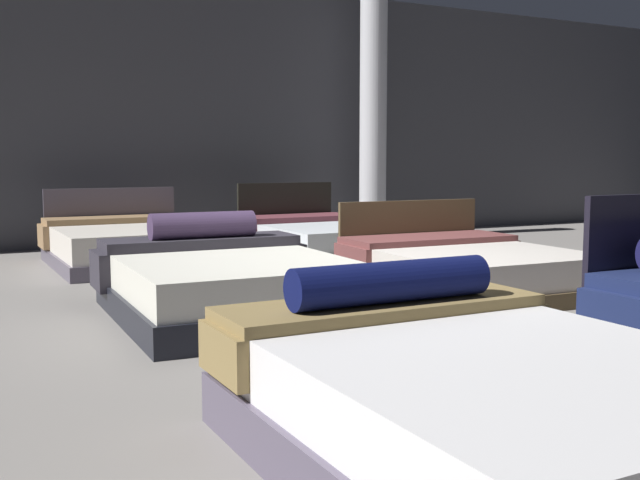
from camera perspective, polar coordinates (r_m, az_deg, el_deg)
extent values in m
cube|color=gray|center=(5.63, 4.61, -5.50)|extent=(18.00, 18.00, 0.02)
cube|color=#47474C|center=(10.30, -10.82, 9.55)|extent=(18.00, 0.06, 3.50)
cube|color=#554D60|center=(2.86, 12.91, -14.87)|extent=(1.52, 2.00, 0.22)
cube|color=white|center=(2.78, 13.02, -10.49)|extent=(1.46, 1.94, 0.24)
cube|color=olive|center=(3.33, 4.76, -5.03)|extent=(1.49, 0.46, 0.05)
cube|color=olive|center=(3.04, -7.43, -8.61)|extent=(0.05, 0.45, 0.20)
cube|color=olive|center=(3.80, 14.38, -5.75)|extent=(0.05, 0.45, 0.20)
cylinder|color=#0A1040|center=(3.25, 5.44, -3.20)|extent=(0.95, 0.19, 0.18)
cube|color=#18224B|center=(4.24, 22.24, -5.56)|extent=(0.10, 0.59, 0.24)
cube|color=black|center=(5.42, -6.88, -4.81)|extent=(1.61, 1.99, 0.19)
cube|color=silver|center=(5.39, -6.90, -2.56)|extent=(1.54, 1.93, 0.24)
cube|color=#2F2C35|center=(6.04, -9.09, -0.14)|extent=(1.55, 0.51, 0.08)
cube|color=#2F2C35|center=(5.89, -16.43, -2.26)|extent=(0.09, 0.47, 0.28)
cube|color=#2F2C35|center=(6.33, -2.20, -1.43)|extent=(0.09, 0.47, 0.28)
cylinder|color=#41304E|center=(5.96, -8.93, 1.10)|extent=(0.84, 0.23, 0.21)
cube|color=brown|center=(6.51, 11.29, -3.33)|extent=(1.66, 1.97, 0.13)
cube|color=silver|center=(6.48, 11.32, -1.73)|extent=(1.59, 1.90, 0.24)
cube|color=brown|center=(7.25, 6.80, 0.12)|extent=(1.51, 0.08, 0.73)
cube|color=brown|center=(6.97, 8.27, 0.09)|extent=(1.60, 0.65, 0.05)
cube|color=brown|center=(6.58, 2.46, -1.34)|extent=(0.07, 0.61, 0.20)
cube|color=brown|center=(7.45, 13.36, -0.61)|extent=(0.07, 0.61, 0.20)
cube|color=#544D5D|center=(8.21, -14.12, -1.38)|extent=(1.61, 1.92, 0.15)
cube|color=silver|center=(8.18, -14.15, 0.04)|extent=(1.55, 1.86, 0.26)
cube|color=#544D5D|center=(9.10, -15.59, 1.35)|extent=(1.50, 0.06, 0.79)
cube|color=olive|center=(8.83, -15.23, 1.52)|extent=(1.57, 0.49, 0.06)
cube|color=olive|center=(8.71, -20.32, 0.25)|extent=(0.07, 0.47, 0.25)
cube|color=olive|center=(9.05, -10.28, 0.75)|extent=(0.07, 0.47, 0.25)
cube|color=black|center=(8.91, 0.13, -0.66)|extent=(1.46, 2.01, 0.13)
cube|color=silver|center=(8.89, 0.13, 0.47)|extent=(1.40, 1.94, 0.22)
cube|color=black|center=(9.76, -2.63, 1.97)|extent=(1.33, 0.07, 0.82)
cube|color=brown|center=(9.46, -1.76, 1.69)|extent=(1.41, 0.64, 0.07)
cube|color=brown|center=(9.18, -5.75, 0.48)|extent=(0.08, 0.61, 0.27)
cube|color=brown|center=(9.81, 1.98, 0.87)|extent=(0.08, 0.61, 0.27)
cylinder|color=silver|center=(10.72, 4.07, 9.50)|extent=(0.38, 0.38, 3.50)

